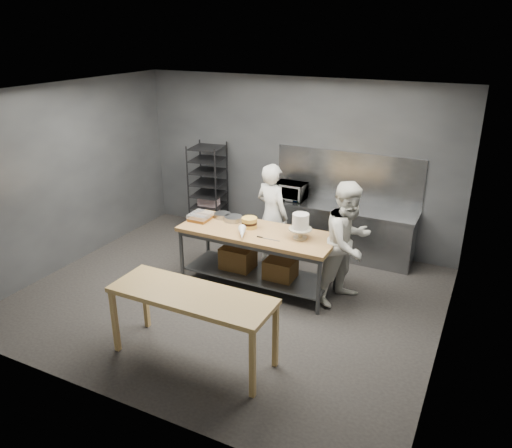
{
  "coord_description": "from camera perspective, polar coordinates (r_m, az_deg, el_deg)",
  "views": [
    {
      "loc": [
        3.28,
        -5.7,
        3.82
      ],
      "look_at": [
        0.22,
        0.48,
        1.05
      ],
      "focal_mm": 35.0,
      "sensor_mm": 36.0,
      "label": 1
    }
  ],
  "objects": [
    {
      "name": "frosted_cake_stand",
      "position": [
        7.2,
        5.11,
        0.07
      ],
      "size": [
        0.34,
        0.34,
        0.38
      ],
      "color": "#BCB397",
      "rests_on": "work_table"
    },
    {
      "name": "near_counter",
      "position": [
        5.96,
        -7.36,
        -8.59
      ],
      "size": [
        2.0,
        0.7,
        0.9
      ],
      "color": "#A08042",
      "rests_on": "ground"
    },
    {
      "name": "splashback_panel",
      "position": [
        8.85,
        10.41,
        5.29
      ],
      "size": [
        2.6,
        0.02,
        0.9
      ],
      "primitive_type": "cube",
      "color": "slate",
      "rests_on": "back_counter"
    },
    {
      "name": "speed_rack",
      "position": [
        9.68,
        -5.47,
        3.93
      ],
      "size": [
        0.69,
        0.73,
        1.75
      ],
      "color": "black",
      "rests_on": "ground"
    },
    {
      "name": "offset_spatula",
      "position": [
        7.26,
        1.06,
        -1.63
      ],
      "size": [
        0.36,
        0.02,
        0.02
      ],
      "color": "slate",
      "rests_on": "work_table"
    },
    {
      "name": "piping_bag",
      "position": [
        7.3,
        -1.61,
        -1.04
      ],
      "size": [
        0.28,
        0.39,
        0.12
      ],
      "primitive_type": "cone",
      "rotation": [
        1.57,
        0.0,
        0.48
      ],
      "color": "silver",
      "rests_on": "work_table"
    },
    {
      "name": "back_counter",
      "position": [
        8.87,
        9.47,
        -0.76
      ],
      "size": [
        2.6,
        0.6,
        0.9
      ],
      "color": "slate",
      "rests_on": "ground"
    },
    {
      "name": "chef_behind",
      "position": [
        8.28,
        1.84,
        1.03
      ],
      "size": [
        0.74,
        0.6,
        1.75
      ],
      "primitive_type": "imported",
      "rotation": [
        0.0,
        0.0,
        2.82
      ],
      "color": "white",
      "rests_on": "ground"
    },
    {
      "name": "pastry_clamshells",
      "position": [
        7.98,
        -6.36,
        0.86
      ],
      "size": [
        0.32,
        0.35,
        0.11
      ],
      "color": "brown",
      "rests_on": "work_table"
    },
    {
      "name": "chef_right",
      "position": [
        7.25,
        10.46,
        -2.16
      ],
      "size": [
        0.99,
        1.09,
        1.82
      ],
      "primitive_type": "imported",
      "rotation": [
        0.0,
        0.0,
        1.16
      ],
      "color": "silver",
      "rests_on": "ground"
    },
    {
      "name": "cake_pans",
      "position": [
        7.97,
        -3.18,
        0.78
      ],
      "size": [
        0.51,
        0.33,
        0.07
      ],
      "color": "gray",
      "rests_on": "work_table"
    },
    {
      "name": "layer_cake",
      "position": [
        7.62,
        -0.76,
        0.16
      ],
      "size": [
        0.24,
        0.24,
        0.16
      ],
      "color": "gold",
      "rests_on": "work_table"
    },
    {
      "name": "microwave",
      "position": [
        8.95,
        3.98,
        3.79
      ],
      "size": [
        0.54,
        0.37,
        0.3
      ],
      "primitive_type": "imported",
      "color": "black",
      "rests_on": "back_counter"
    },
    {
      "name": "work_table",
      "position": [
        7.68,
        0.08,
        -3.14
      ],
      "size": [
        2.4,
        0.9,
        0.92
      ],
      "color": "olive",
      "rests_on": "ground"
    },
    {
      "name": "back_wall",
      "position": [
        9.13,
        4.46,
        7.09
      ],
      "size": [
        6.0,
        0.04,
        3.0
      ],
      "primitive_type": "cube",
      "color": "#4C4F54",
      "rests_on": "ground"
    },
    {
      "name": "ground",
      "position": [
        7.61,
        -3.09,
        -8.3
      ],
      "size": [
        6.0,
        6.0,
        0.0
      ],
      "primitive_type": "plane",
      "color": "black",
      "rests_on": "ground"
    }
  ]
}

